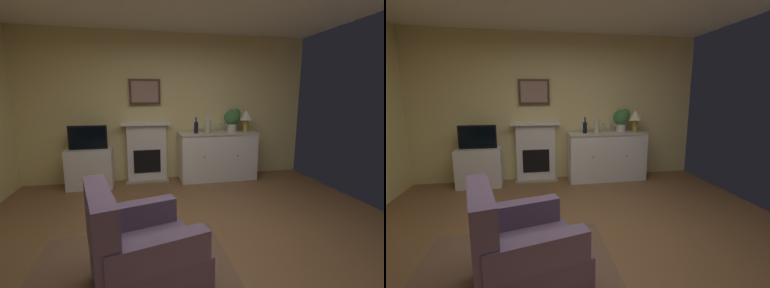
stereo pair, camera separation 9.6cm
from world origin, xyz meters
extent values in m
cube|color=brown|center=(0.00, 0.00, -0.05)|extent=(5.36, 5.16, 0.10)
cube|color=#EAD68C|center=(0.00, 2.55, 1.34)|extent=(5.36, 0.06, 2.68)
cube|color=brown|center=(-0.67, -0.39, 0.01)|extent=(1.80, 1.84, 0.02)
cube|color=white|center=(-0.44, 2.43, 0.53)|extent=(0.70, 0.18, 1.05)
cube|color=tan|center=(-0.44, 2.33, 0.01)|extent=(0.77, 0.20, 0.03)
cube|color=black|center=(-0.44, 2.34, 0.39)|extent=(0.48, 0.02, 0.42)
cube|color=white|center=(-0.44, 2.40, 1.07)|extent=(0.87, 0.27, 0.05)
cube|color=#473323|center=(-0.44, 2.47, 1.64)|extent=(0.55, 0.03, 0.45)
cube|color=#9E7A6B|center=(-0.44, 2.45, 1.64)|extent=(0.47, 0.01, 0.37)
cube|color=white|center=(0.87, 2.25, 0.44)|extent=(1.43, 0.45, 0.87)
cube|color=beige|center=(0.87, 2.25, 0.89)|extent=(1.46, 0.48, 0.03)
sphere|color=brown|center=(0.56, 2.01, 0.50)|extent=(0.02, 0.02, 0.02)
sphere|color=brown|center=(1.19, 2.01, 0.50)|extent=(0.02, 0.02, 0.02)
cylinder|color=#B79338|center=(1.42, 2.25, 1.01)|extent=(0.10, 0.10, 0.22)
cone|color=#EFE5C6|center=(1.42, 2.25, 1.21)|extent=(0.26, 0.26, 0.18)
cylinder|color=black|center=(0.45, 2.21, 1.00)|extent=(0.08, 0.08, 0.20)
cylinder|color=black|center=(0.45, 2.21, 1.15)|extent=(0.03, 0.03, 0.09)
cylinder|color=silver|center=(0.80, 2.24, 0.90)|extent=(0.06, 0.06, 0.00)
cylinder|color=silver|center=(0.80, 2.24, 0.95)|extent=(0.01, 0.01, 0.09)
cone|color=silver|center=(0.80, 2.24, 1.03)|extent=(0.07, 0.07, 0.07)
cylinder|color=silver|center=(0.91, 2.26, 0.90)|extent=(0.06, 0.06, 0.00)
cylinder|color=silver|center=(0.91, 2.26, 0.95)|extent=(0.01, 0.01, 0.09)
cone|color=silver|center=(0.91, 2.26, 1.03)|extent=(0.07, 0.07, 0.07)
cylinder|color=silver|center=(1.02, 2.27, 0.90)|extent=(0.06, 0.06, 0.00)
cylinder|color=silver|center=(1.02, 2.27, 0.95)|extent=(0.01, 0.01, 0.09)
cone|color=silver|center=(1.02, 2.27, 1.03)|extent=(0.07, 0.07, 0.07)
cylinder|color=beige|center=(0.66, 2.20, 1.02)|extent=(0.11, 0.11, 0.24)
sphere|color=beige|center=(0.66, 2.20, 1.14)|extent=(0.08, 0.08, 0.08)
cube|color=white|center=(-1.41, 2.26, 0.34)|extent=(0.75, 0.42, 0.68)
cube|color=black|center=(-1.41, 2.24, 0.88)|extent=(0.62, 0.06, 0.40)
cube|color=black|center=(-1.41, 2.21, 0.88)|extent=(0.57, 0.01, 0.35)
cylinder|color=beige|center=(1.16, 2.30, 0.97)|extent=(0.18, 0.18, 0.14)
sphere|color=#3D753D|center=(1.16, 2.30, 1.17)|extent=(0.30, 0.30, 0.30)
sphere|color=#3D753D|center=(1.22, 2.27, 1.24)|extent=(0.18, 0.18, 0.18)
cube|color=#604C66|center=(-0.55, -0.44, 0.26)|extent=(0.96, 0.93, 0.32)
cube|color=#604C66|center=(-0.87, -0.52, 0.67)|extent=(0.34, 0.78, 0.50)
cube|color=#604C66|center=(-0.47, -0.75, 0.53)|extent=(0.73, 0.31, 0.22)
cube|color=#604C66|center=(-0.63, -0.13, 0.53)|extent=(0.73, 0.31, 0.22)
cylinder|color=#473323|center=(-0.30, -0.05, 0.05)|extent=(0.05, 0.05, 0.10)
cylinder|color=#473323|center=(-0.96, -0.21, 0.05)|extent=(0.05, 0.05, 0.10)
camera|label=1|loc=(-0.58, -2.32, 1.56)|focal=24.20mm
camera|label=2|loc=(-0.48, -2.34, 1.56)|focal=24.20mm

